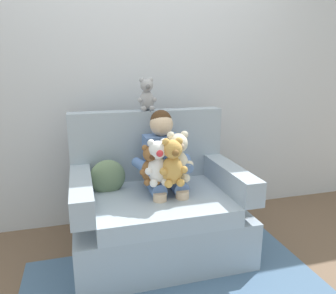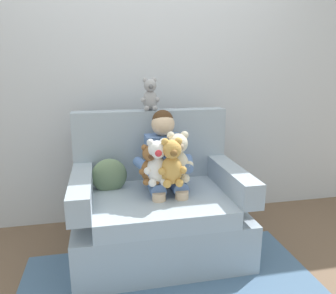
{
  "view_description": "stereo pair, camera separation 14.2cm",
  "coord_description": "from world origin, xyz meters",
  "px_view_note": "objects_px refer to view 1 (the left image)",
  "views": [
    {
      "loc": [
        -0.52,
        -2.1,
        1.37
      ],
      "look_at": [
        0.06,
        -0.05,
        0.82
      ],
      "focal_mm": 34.54,
      "sensor_mm": 36.0,
      "label": 1
    },
    {
      "loc": [
        -0.38,
        -2.14,
        1.37
      ],
      "look_at": [
        0.06,
        -0.05,
        0.82
      ],
      "focal_mm": 34.54,
      "sensor_mm": 36.0,
      "label": 2
    }
  ],
  "objects_px": {
    "plush_cream": "(178,158)",
    "plush_grey_on_backrest": "(147,95)",
    "plush_brown": "(151,165)",
    "throw_pillow": "(108,177)",
    "armchair": "(157,209)",
    "plush_honey": "(173,163)",
    "plush_white": "(158,163)",
    "seated_child": "(164,162)"
  },
  "relations": [
    {
      "from": "plush_honey",
      "to": "plush_grey_on_backrest",
      "type": "bearing_deg",
      "value": 107.2
    },
    {
      "from": "plush_cream",
      "to": "plush_white",
      "type": "relative_size",
      "value": 1.12
    },
    {
      "from": "seated_child",
      "to": "plush_grey_on_backrest",
      "type": "bearing_deg",
      "value": 108.6
    },
    {
      "from": "plush_cream",
      "to": "plush_white",
      "type": "xyz_separation_m",
      "value": [
        -0.15,
        -0.04,
        -0.02
      ]
    },
    {
      "from": "armchair",
      "to": "plush_brown",
      "type": "bearing_deg",
      "value": -120.95
    },
    {
      "from": "seated_child",
      "to": "plush_white",
      "type": "height_order",
      "value": "seated_child"
    },
    {
      "from": "seated_child",
      "to": "plush_grey_on_backrest",
      "type": "distance_m",
      "value": 0.54
    },
    {
      "from": "plush_brown",
      "to": "plush_grey_on_backrest",
      "type": "distance_m",
      "value": 0.61
    },
    {
      "from": "seated_child",
      "to": "plush_honey",
      "type": "bearing_deg",
      "value": -81.23
    },
    {
      "from": "plush_cream",
      "to": "throw_pillow",
      "type": "distance_m",
      "value": 0.54
    },
    {
      "from": "plush_white",
      "to": "throw_pillow",
      "type": "bearing_deg",
      "value": 158.52
    },
    {
      "from": "plush_grey_on_backrest",
      "to": "throw_pillow",
      "type": "relative_size",
      "value": 0.97
    },
    {
      "from": "seated_child",
      "to": "plush_honey",
      "type": "relative_size",
      "value": 2.53
    },
    {
      "from": "plush_cream",
      "to": "plush_grey_on_backrest",
      "type": "bearing_deg",
      "value": 117.96
    },
    {
      "from": "armchair",
      "to": "plush_grey_on_backrest",
      "type": "height_order",
      "value": "plush_grey_on_backrest"
    },
    {
      "from": "armchair",
      "to": "plush_white",
      "type": "height_order",
      "value": "armchair"
    },
    {
      "from": "seated_child",
      "to": "plush_grey_on_backrest",
      "type": "xyz_separation_m",
      "value": [
        -0.06,
        0.29,
        0.46
      ]
    },
    {
      "from": "plush_brown",
      "to": "plush_cream",
      "type": "bearing_deg",
      "value": 8.67
    },
    {
      "from": "plush_brown",
      "to": "plush_honey",
      "type": "bearing_deg",
      "value": -20.47
    },
    {
      "from": "armchair",
      "to": "plush_brown",
      "type": "height_order",
      "value": "armchair"
    },
    {
      "from": "plush_white",
      "to": "throw_pillow",
      "type": "xyz_separation_m",
      "value": [
        -0.31,
        0.26,
        -0.15
      ]
    },
    {
      "from": "seated_child",
      "to": "plush_white",
      "type": "relative_size",
      "value": 2.62
    },
    {
      "from": "plush_honey",
      "to": "plush_cream",
      "type": "bearing_deg",
      "value": 61.76
    },
    {
      "from": "armchair",
      "to": "seated_child",
      "type": "xyz_separation_m",
      "value": [
        0.06,
        0.02,
        0.36
      ]
    },
    {
      "from": "plush_honey",
      "to": "throw_pillow",
      "type": "height_order",
      "value": "plush_honey"
    },
    {
      "from": "throw_pillow",
      "to": "plush_cream",
      "type": "bearing_deg",
      "value": -25.29
    },
    {
      "from": "plush_brown",
      "to": "plush_white",
      "type": "xyz_separation_m",
      "value": [
        0.04,
        -0.03,
        0.02
      ]
    },
    {
      "from": "armchair",
      "to": "throw_pillow",
      "type": "relative_size",
      "value": 4.63
    },
    {
      "from": "armchair",
      "to": "plush_grey_on_backrest",
      "type": "distance_m",
      "value": 0.87
    },
    {
      "from": "plush_grey_on_backrest",
      "to": "plush_brown",
      "type": "bearing_deg",
      "value": -94.52
    },
    {
      "from": "plush_cream",
      "to": "plush_brown",
      "type": "relative_size",
      "value": 1.29
    },
    {
      "from": "plush_brown",
      "to": "plush_white",
      "type": "distance_m",
      "value": 0.05
    },
    {
      "from": "plush_brown",
      "to": "plush_grey_on_backrest",
      "type": "bearing_deg",
      "value": 86.98
    },
    {
      "from": "plush_grey_on_backrest",
      "to": "throw_pillow",
      "type": "height_order",
      "value": "plush_grey_on_backrest"
    },
    {
      "from": "plush_brown",
      "to": "plush_honey",
      "type": "relative_size",
      "value": 0.84
    },
    {
      "from": "plush_white",
      "to": "plush_honey",
      "type": "bearing_deg",
      "value": -5.27
    },
    {
      "from": "seated_child",
      "to": "plush_brown",
      "type": "bearing_deg",
      "value": -126.79
    },
    {
      "from": "seated_child",
      "to": "plush_cream",
      "type": "relative_size",
      "value": 2.35
    },
    {
      "from": "plush_brown",
      "to": "armchair",
      "type": "bearing_deg",
      "value": 65.12
    },
    {
      "from": "plush_white",
      "to": "plush_grey_on_backrest",
      "type": "distance_m",
      "value": 0.61
    },
    {
      "from": "plush_cream",
      "to": "throw_pillow",
      "type": "xyz_separation_m",
      "value": [
        -0.47,
        0.22,
        -0.17
      ]
    },
    {
      "from": "seated_child",
      "to": "plush_cream",
      "type": "xyz_separation_m",
      "value": [
        0.07,
        -0.13,
        0.06
      ]
    }
  ]
}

